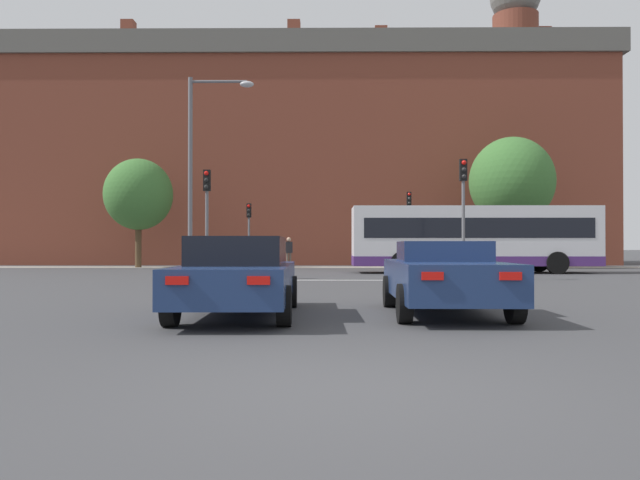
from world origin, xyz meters
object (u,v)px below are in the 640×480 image
(bus_crossing_lead, at_px, (473,238))
(traffic_light_near_left, at_px, (207,205))
(pedestrian_waiting, at_px, (279,251))
(car_saloon_left, at_px, (239,275))
(traffic_light_far_left, at_px, (249,224))
(traffic_light_far_right, at_px, (409,217))
(traffic_light_near_right, at_px, (463,199))
(car_roadster_right, at_px, (444,277))
(pedestrian_walking_east, at_px, (289,250))
(street_lamp_junction, at_px, (202,156))

(bus_crossing_lead, xyz_separation_m, traffic_light_near_left, (-11.31, -5.53, 1.14))
(pedestrian_waiting, bearing_deg, car_saloon_left, 162.29)
(bus_crossing_lead, relative_size, traffic_light_far_left, 3.02)
(traffic_light_far_right, bearing_deg, traffic_light_near_right, -88.80)
(car_roadster_right, bearing_deg, pedestrian_waiting, 101.68)
(traffic_light_far_right, relative_size, pedestrian_walking_east, 2.47)
(traffic_light_far_right, bearing_deg, street_lamp_junction, -124.83)
(bus_crossing_lead, xyz_separation_m, traffic_light_near_right, (-1.77, -6.05, 1.33))
(traffic_light_near_left, xyz_separation_m, traffic_light_far_right, (9.27, 12.35, 0.15))
(traffic_light_near_left, distance_m, pedestrian_walking_east, 13.48)
(car_saloon_left, relative_size, pedestrian_walking_east, 2.80)
(bus_crossing_lead, distance_m, traffic_light_near_left, 12.64)
(street_lamp_junction, height_order, pedestrian_waiting, street_lamp_junction)
(traffic_light_far_left, xyz_separation_m, street_lamp_junction, (-0.08, -13.26, 2.00))
(car_saloon_left, height_order, traffic_light_near_left, traffic_light_near_left)
(car_roadster_right, relative_size, pedestrian_walking_east, 2.52)
(car_saloon_left, bearing_deg, street_lamp_junction, 103.44)
(pedestrian_waiting, height_order, pedestrian_walking_east, pedestrian_walking_east)
(traffic_light_near_right, bearing_deg, pedestrian_waiting, 119.36)
(pedestrian_waiting, relative_size, pedestrian_walking_east, 0.91)
(car_saloon_left, bearing_deg, traffic_light_far_left, 95.55)
(car_roadster_right, xyz_separation_m, traffic_light_far_right, (2.63, 24.41, 2.24))
(car_saloon_left, height_order, street_lamp_junction, street_lamp_junction)
(car_roadster_right, relative_size, pedestrian_waiting, 2.76)
(car_saloon_left, distance_m, traffic_light_near_right, 13.73)
(pedestrian_waiting, bearing_deg, traffic_light_near_left, 152.35)
(car_roadster_right, bearing_deg, car_saloon_left, -174.88)
(car_roadster_right, relative_size, street_lamp_junction, 0.61)
(street_lamp_junction, xyz_separation_m, pedestrian_walking_east, (2.32, 14.15, -3.47))
(street_lamp_junction, bearing_deg, traffic_light_near_left, 89.66)
(car_roadster_right, xyz_separation_m, bus_crossing_lead, (4.67, 17.59, 0.96))
(car_roadster_right, relative_size, traffic_light_far_right, 1.02)
(car_saloon_left, distance_m, traffic_light_near_left, 12.86)
(traffic_light_near_right, xyz_separation_m, street_lamp_junction, (-9.55, -0.46, 1.53))
(traffic_light_far_left, height_order, pedestrian_waiting, traffic_light_far_left)
(pedestrian_walking_east, bearing_deg, traffic_light_far_right, 155.62)
(bus_crossing_lead, xyz_separation_m, traffic_light_far_left, (-11.24, 6.75, 0.87))
(traffic_light_far_right, bearing_deg, traffic_light_near_left, -126.89)
(traffic_light_far_left, distance_m, traffic_light_far_right, 9.21)
(car_saloon_left, xyz_separation_m, street_lamp_junction, (-2.95, 11.37, 3.78))
(pedestrian_waiting, bearing_deg, traffic_light_far_right, -118.61)
(car_roadster_right, xyz_separation_m, traffic_light_near_left, (-6.64, 12.06, 2.09))
(pedestrian_walking_east, bearing_deg, car_roadster_right, 82.02)
(traffic_light_far_left, height_order, traffic_light_far_right, traffic_light_far_right)
(traffic_light_far_right, xyz_separation_m, street_lamp_junction, (-9.28, -13.34, 1.58))
(traffic_light_far_left, bearing_deg, pedestrian_walking_east, 21.59)
(traffic_light_far_right, relative_size, pedestrian_waiting, 2.71)
(traffic_light_far_right, height_order, pedestrian_walking_east, traffic_light_far_right)
(traffic_light_near_right, height_order, street_lamp_junction, street_lamp_junction)
(bus_crossing_lead, distance_m, pedestrian_walking_east, 11.81)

